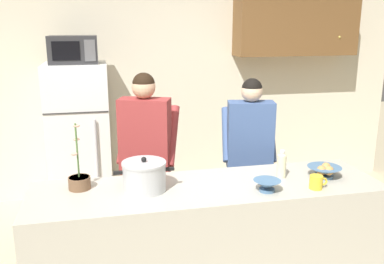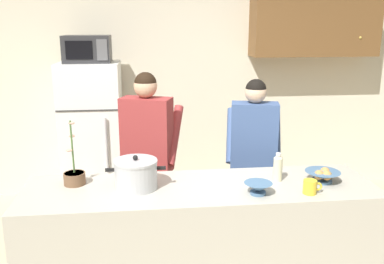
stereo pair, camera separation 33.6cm
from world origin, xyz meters
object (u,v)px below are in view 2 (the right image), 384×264
(bottle_near_edge, at_px, (278,167))
(potted_orchid, at_px, (74,176))
(refrigerator, at_px, (93,136))
(bread_bowl, at_px, (323,176))
(microwave, at_px, (87,49))
(person_by_sink, at_px, (254,147))
(coffee_mug, at_px, (310,187))
(empty_bowl, at_px, (258,188))
(cooking_pot, at_px, (136,174))
(person_near_pot, at_px, (148,145))

(bottle_near_edge, height_order, potted_orchid, potted_orchid)
(refrigerator, xyz_separation_m, bread_bowl, (1.83, -1.87, 0.16))
(microwave, height_order, bottle_near_edge, microwave)
(person_by_sink, distance_m, bottle_near_edge, 0.66)
(microwave, bearing_deg, coffee_mug, -50.72)
(person_by_sink, xyz_separation_m, empty_bowl, (-0.20, -0.89, -0.01))
(cooking_pot, bearing_deg, microwave, 105.75)
(person_by_sink, bearing_deg, empty_bowl, -102.75)
(empty_bowl, bearing_deg, microwave, 123.27)
(person_by_sink, relative_size, bottle_near_edge, 7.53)
(person_by_sink, distance_m, potted_orchid, 1.55)
(microwave, distance_m, person_near_pot, 1.46)
(bread_bowl, bearing_deg, potted_orchid, 174.80)
(coffee_mug, relative_size, empty_bowl, 0.69)
(person_by_sink, height_order, potted_orchid, person_by_sink)
(coffee_mug, height_order, bottle_near_edge, bottle_near_edge)
(coffee_mug, bearing_deg, cooking_pot, 168.86)
(cooking_pot, height_order, empty_bowl, cooking_pot)
(person_near_pot, height_order, potted_orchid, person_near_pot)
(person_near_pot, height_order, bread_bowl, person_near_pot)
(refrigerator, height_order, person_by_sink, refrigerator)
(person_near_pot, xyz_separation_m, empty_bowl, (0.72, -0.90, -0.06))
(refrigerator, xyz_separation_m, bottle_near_edge, (1.52, -1.80, 0.21))
(microwave, height_order, potted_orchid, microwave)
(cooking_pot, bearing_deg, person_near_pot, 83.02)
(person_near_pot, height_order, person_by_sink, person_near_pot)
(person_by_sink, height_order, bottle_near_edge, person_by_sink)
(refrigerator, height_order, empty_bowl, refrigerator)
(microwave, xyz_separation_m, empty_bowl, (1.32, -2.01, -0.80))
(person_by_sink, distance_m, cooking_pot, 1.22)
(empty_bowl, xyz_separation_m, bottle_near_edge, (0.20, 0.23, 0.06))
(person_near_pot, bearing_deg, bottle_near_edge, -36.03)
(person_near_pot, distance_m, bottle_near_edge, 1.14)
(coffee_mug, bearing_deg, person_near_pot, 139.01)
(bread_bowl, bearing_deg, microwave, 134.76)
(refrigerator, xyz_separation_m, cooking_pot, (0.51, -1.83, 0.21))
(microwave, xyz_separation_m, potted_orchid, (0.08, -1.69, -0.78))
(coffee_mug, bearing_deg, potted_orchid, 167.64)
(refrigerator, distance_m, coffee_mug, 2.65)
(microwave, height_order, cooking_pot, microwave)
(person_by_sink, distance_m, bread_bowl, 0.79)
(bottle_near_edge, distance_m, potted_orchid, 1.45)
(cooking_pot, xyz_separation_m, empty_bowl, (0.81, -0.20, -0.06))
(microwave, bearing_deg, potted_orchid, -87.40)
(refrigerator, height_order, bottle_near_edge, refrigerator)
(microwave, distance_m, empty_bowl, 2.53)
(cooking_pot, bearing_deg, refrigerator, 105.57)
(cooking_pot, relative_size, coffee_mug, 3.13)
(refrigerator, height_order, microwave, microwave)
(bottle_near_edge, bearing_deg, bread_bowl, -12.27)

